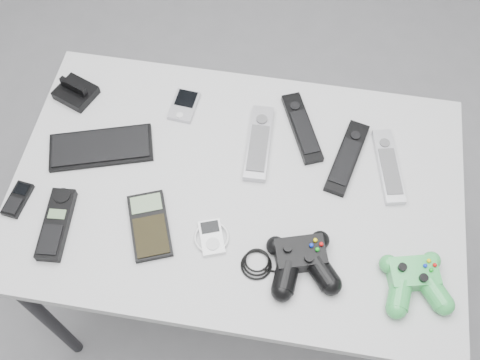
% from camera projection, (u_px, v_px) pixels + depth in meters
% --- Properties ---
extents(floor, '(3.50, 3.50, 0.00)m').
position_uv_depth(floor, '(218.00, 305.00, 1.95)').
color(floor, slate).
rests_on(floor, ground).
extents(desk, '(1.08, 0.70, 0.72)m').
position_uv_depth(desk, '(237.00, 199.00, 1.41)').
color(desk, '#ABABAE').
rests_on(desk, floor).
extents(pda_keyboard, '(0.27, 0.18, 0.02)m').
position_uv_depth(pda_keyboard, '(101.00, 147.00, 1.40)').
color(pda_keyboard, black).
rests_on(pda_keyboard, desk).
extents(dock_bracket, '(0.12, 0.11, 0.05)m').
position_uv_depth(dock_bracket, '(75.00, 90.00, 1.46)').
color(dock_bracket, black).
rests_on(dock_bracket, desk).
extents(pda, '(0.07, 0.10, 0.02)m').
position_uv_depth(pda, '(184.00, 105.00, 1.46)').
color(pda, '#A1A0A7').
rests_on(pda, desk).
extents(remote_silver_a, '(0.06, 0.22, 0.02)m').
position_uv_depth(remote_silver_a, '(259.00, 143.00, 1.40)').
color(remote_silver_a, '#A1A0A7').
rests_on(remote_silver_a, desk).
extents(remote_black_a, '(0.13, 0.21, 0.02)m').
position_uv_depth(remote_black_a, '(302.00, 127.00, 1.42)').
color(remote_black_a, black).
rests_on(remote_black_a, desk).
extents(remote_black_b, '(0.10, 0.22, 0.02)m').
position_uv_depth(remote_black_b, '(347.00, 157.00, 1.38)').
color(remote_black_b, black).
rests_on(remote_black_b, desk).
extents(remote_silver_b, '(0.09, 0.21, 0.02)m').
position_uv_depth(remote_silver_b, '(388.00, 166.00, 1.37)').
color(remote_silver_b, '#B8B8BF').
rests_on(remote_silver_b, desk).
extents(mobile_phone, '(0.05, 0.10, 0.02)m').
position_uv_depth(mobile_phone, '(18.00, 199.00, 1.32)').
color(mobile_phone, black).
rests_on(mobile_phone, desk).
extents(cordless_handset, '(0.07, 0.18, 0.03)m').
position_uv_depth(cordless_handset, '(56.00, 224.00, 1.29)').
color(cordless_handset, black).
rests_on(cordless_handset, desk).
extents(calculator, '(0.14, 0.19, 0.02)m').
position_uv_depth(calculator, '(150.00, 225.00, 1.29)').
color(calculator, black).
rests_on(calculator, desk).
extents(mp3_player, '(0.10, 0.11, 0.02)m').
position_uv_depth(mp3_player, '(212.00, 237.00, 1.28)').
color(mp3_player, white).
rests_on(mp3_player, desk).
extents(controller_black, '(0.30, 0.23, 0.05)m').
position_uv_depth(controller_black, '(302.00, 261.00, 1.23)').
color(controller_black, black).
rests_on(controller_black, desk).
extents(controller_green, '(0.18, 0.19, 0.05)m').
position_uv_depth(controller_green, '(415.00, 280.00, 1.21)').
color(controller_green, green).
rests_on(controller_green, desk).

